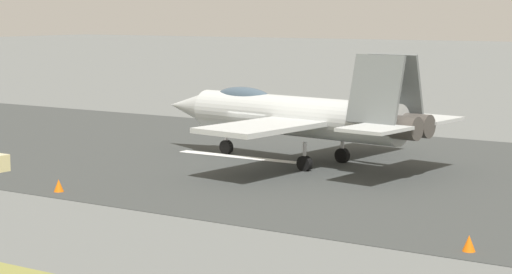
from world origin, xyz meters
The scene contains 5 objects.
ground_plane centered at (0.00, 0.00, 0.00)m, with size 400.00×400.00×0.00m, color slate.
runway_strip centered at (-0.02, 0.00, 0.01)m, with size 240.00×26.00×0.02m.
fighter_jet centered at (-2.43, 0.04, 2.48)m, with size 16.77×14.14×5.68m.
marker_cone_near centered at (-15.82, 11.94, 0.28)m, with size 0.44×0.44×0.55m, color orange.
marker_cone_mid centered at (2.22, 11.94, 0.28)m, with size 0.44×0.44×0.55m, color orange.
Camera 1 is at (-25.21, 39.25, 7.57)m, focal length 63.43 mm.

